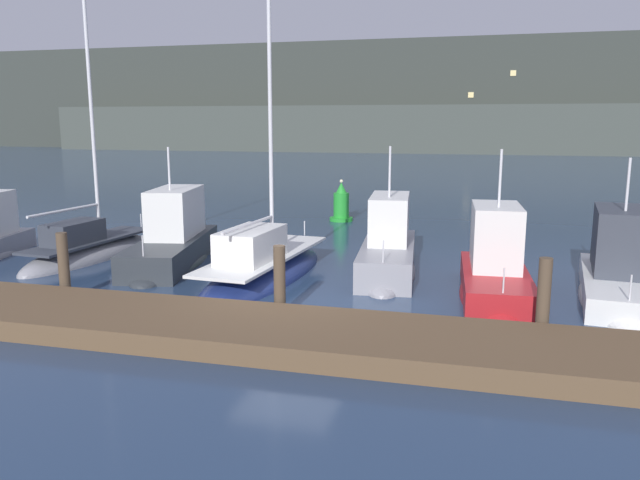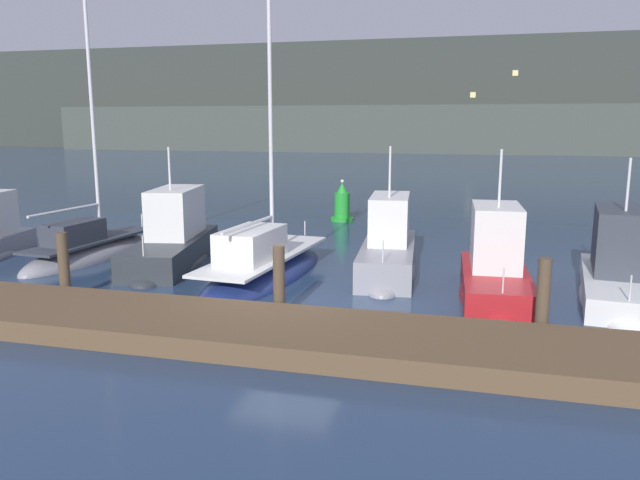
{
  "view_description": "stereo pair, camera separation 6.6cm",
  "coord_description": "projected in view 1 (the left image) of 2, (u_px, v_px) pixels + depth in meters",
  "views": [
    {
      "loc": [
        4.54,
        -14.17,
        4.61
      ],
      "look_at": [
        0.0,
        3.11,
        1.2
      ],
      "focal_mm": 35.0,
      "sensor_mm": 36.0,
      "label": 1
    },
    {
      "loc": [
        4.61,
        -14.15,
        4.61
      ],
      "look_at": [
        0.0,
        3.11,
        1.2
      ],
      "focal_mm": 35.0,
      "sensor_mm": 36.0,
      "label": 2
    }
  ],
  "objects": [
    {
      "name": "channel_buoy",
      "position": [
        341.0,
        206.0,
        29.21
      ],
      "size": [
        1.08,
        1.08,
        1.95
      ],
      "color": "green",
      "rests_on": "ground"
    },
    {
      "name": "sailboat_berth_2",
      "position": [
        90.0,
        253.0,
        21.33
      ],
      "size": [
        2.21,
        6.49,
        9.1
      ],
      "color": "gray",
      "rests_on": "ground"
    },
    {
      "name": "mooring_pile_1",
      "position": [
        64.0,
        267.0,
        16.16
      ],
      "size": [
        0.28,
        0.28,
        1.8
      ],
      "primitive_type": "cylinder",
      "color": "#4C3D2D",
      "rests_on": "ground"
    },
    {
      "name": "hillside_backdrop",
      "position": [
        465.0,
        101.0,
        99.68
      ],
      "size": [
        240.0,
        23.0,
        16.97
      ],
      "color": "#333833",
      "rests_on": "ground"
    },
    {
      "name": "motorboat_berth_7",
      "position": [
        619.0,
        281.0,
        16.56
      ],
      "size": [
        2.61,
        6.18,
        4.23
      ],
      "color": "white",
      "rests_on": "ground"
    },
    {
      "name": "ground_plane",
      "position": [
        288.0,
        310.0,
        15.46
      ],
      "size": [
        400.0,
        400.0,
        0.0
      ],
      "primitive_type": "plane",
      "color": "navy"
    },
    {
      "name": "motorboat_berth_5",
      "position": [
        388.0,
        257.0,
        19.33
      ],
      "size": [
        2.28,
        6.15,
        4.43
      ],
      "color": "gray",
      "rests_on": "ground"
    },
    {
      "name": "motorboat_berth_3",
      "position": [
        173.0,
        248.0,
        20.53
      ],
      "size": [
        3.12,
        6.6,
        4.26
      ],
      "color": "#2D3338",
      "rests_on": "ground"
    },
    {
      "name": "sailboat_berth_4",
      "position": [
        263.0,
        272.0,
        18.56
      ],
      "size": [
        2.65,
        7.63,
        9.41
      ],
      "color": "navy",
      "rests_on": "ground"
    },
    {
      "name": "mooring_pile_2",
      "position": [
        280.0,
        282.0,
        14.69
      ],
      "size": [
        0.28,
        0.28,
        1.76
      ],
      "primitive_type": "cylinder",
      "color": "#4C3D2D",
      "rests_on": "ground"
    },
    {
      "name": "dock",
      "position": [
        255.0,
        331.0,
        13.24
      ],
      "size": [
        31.83,
        2.8,
        0.45
      ],
      "primitive_type": "cube",
      "color": "brown",
      "rests_on": "ground"
    },
    {
      "name": "mooring_pile_3",
      "position": [
        543.0,
        299.0,
        13.21
      ],
      "size": [
        0.28,
        0.28,
        1.8
      ],
      "primitive_type": "cylinder",
      "color": "#4C3D2D",
      "rests_on": "ground"
    },
    {
      "name": "motorboat_berth_6",
      "position": [
        495.0,
        278.0,
        16.75
      ],
      "size": [
        2.15,
        5.45,
        4.44
      ],
      "color": "red",
      "rests_on": "ground"
    }
  ]
}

